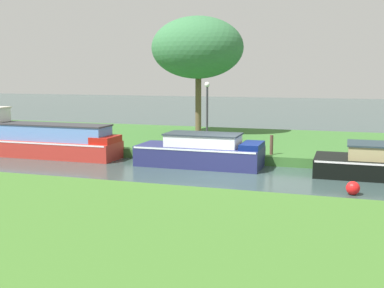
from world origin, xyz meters
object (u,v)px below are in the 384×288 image
at_px(navy_cruiser, 201,152).
at_px(mooring_post_near, 271,145).
at_px(red_narrowboat, 33,140).
at_px(lamp_post, 207,106).
at_px(willow_tree_left, 197,48).
at_px(channel_buoy, 353,188).

height_order(navy_cruiser, mooring_post_near, navy_cruiser).
xyz_separation_m(red_narrowboat, mooring_post_near, (10.90, 1.34, 0.08)).
height_order(red_narrowboat, lamp_post, lamp_post).
height_order(red_narrowboat, navy_cruiser, red_narrowboat).
relative_size(red_narrowboat, lamp_post, 2.91).
distance_m(red_narrowboat, lamp_post, 8.27).
bearing_deg(willow_tree_left, red_narrowboat, -128.48).
height_order(mooring_post_near, channel_buoy, mooring_post_near).
xyz_separation_m(navy_cruiser, channel_buoy, (5.95, -3.14, -0.37)).
distance_m(lamp_post, channel_buoy, 8.88).
xyz_separation_m(lamp_post, channel_buoy, (6.46, -5.73, -2.08)).
height_order(lamp_post, mooring_post_near, lamp_post).
bearing_deg(red_narrowboat, lamp_post, 18.63).
bearing_deg(navy_cruiser, lamp_post, 101.14).
relative_size(navy_cruiser, lamp_post, 1.71).
height_order(navy_cruiser, willow_tree_left, willow_tree_left).
bearing_deg(lamp_post, channel_buoy, -41.57).
distance_m(willow_tree_left, channel_buoy, 14.26).
bearing_deg(mooring_post_near, willow_tree_left, 131.05).
xyz_separation_m(red_narrowboat, navy_cruiser, (8.21, 0.00, -0.15)).
distance_m(red_narrowboat, willow_tree_left, 10.28).
xyz_separation_m(willow_tree_left, mooring_post_near, (5.14, -5.90, -4.40)).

